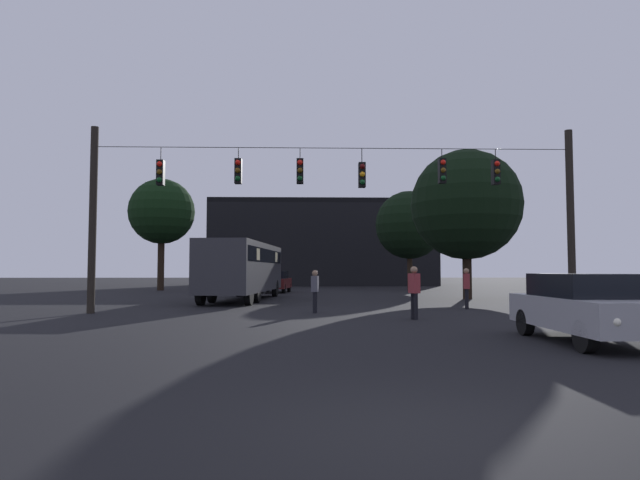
# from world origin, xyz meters

# --- Properties ---
(ground_plane) EXTENTS (168.00, 168.00, 0.00)m
(ground_plane) POSITION_xyz_m (0.00, 24.50, 0.00)
(ground_plane) COLOR black
(ground_plane) RESTS_ON ground
(overhead_signal_span) EXTENTS (18.42, 0.44, 7.01)m
(overhead_signal_span) POSITION_xyz_m (-0.01, 14.91, 4.17)
(overhead_signal_span) COLOR black
(overhead_signal_span) RESTS_ON ground
(city_bus) EXTENTS (3.48, 11.18, 3.00)m
(city_bus) POSITION_xyz_m (-4.40, 23.42, 1.87)
(city_bus) COLOR #2D2D33
(city_bus) RESTS_ON ground
(car_near_right) EXTENTS (1.81, 4.34, 1.52)m
(car_near_right) POSITION_xyz_m (5.10, 6.48, 0.80)
(car_near_right) COLOR #99999E
(car_near_right) RESTS_ON ground
(car_far_left) EXTENTS (2.21, 4.46, 1.52)m
(car_far_left) POSITION_xyz_m (-3.25, 33.14, 0.80)
(car_far_left) COLOR #511919
(car_far_left) RESTS_ON ground
(pedestrian_crossing_left) EXTENTS (0.30, 0.40, 1.59)m
(pedestrian_crossing_left) POSITION_xyz_m (-0.75, 14.83, 0.89)
(pedestrian_crossing_left) COLOR black
(pedestrian_crossing_left) RESTS_ON ground
(pedestrian_crossing_center) EXTENTS (0.31, 0.40, 1.68)m
(pedestrian_crossing_center) POSITION_xyz_m (5.52, 16.63, 0.95)
(pedestrian_crossing_center) COLOR black
(pedestrian_crossing_center) RESTS_ON ground
(pedestrian_crossing_right) EXTENTS (0.36, 0.42, 1.72)m
(pedestrian_crossing_right) POSITION_xyz_m (2.43, 12.10, 0.98)
(pedestrian_crossing_right) COLOR black
(pedestrian_crossing_right) RESTS_ON ground
(corner_building) EXTENTS (23.28, 10.48, 8.86)m
(corner_building) POSITION_xyz_m (0.72, 53.05, 4.43)
(corner_building) COLOR black
(corner_building) RESTS_ON ground
(tree_left_silhouette) EXTENTS (5.18, 5.18, 8.85)m
(tree_left_silhouette) POSITION_xyz_m (-12.55, 37.42, 6.23)
(tree_left_silhouette) COLOR black
(tree_left_silhouette) RESTS_ON ground
(tree_behind_building) EXTENTS (5.50, 5.50, 7.99)m
(tree_behind_building) POSITION_xyz_m (7.28, 37.59, 5.22)
(tree_behind_building) COLOR #2D2116
(tree_behind_building) RESTS_ON ground
(tree_right_far) EXTENTS (6.14, 6.14, 8.32)m
(tree_right_far) POSITION_xyz_m (7.85, 24.21, 5.24)
(tree_right_far) COLOR black
(tree_right_far) RESTS_ON ground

